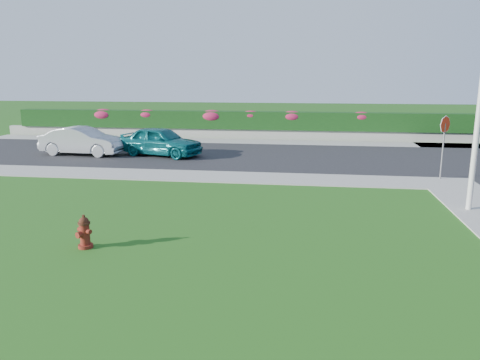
# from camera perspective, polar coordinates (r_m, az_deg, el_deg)

# --- Properties ---
(ground) EXTENTS (120.00, 120.00, 0.00)m
(ground) POSITION_cam_1_polar(r_m,az_deg,el_deg) (9.59, -3.02, -11.37)
(ground) COLOR black
(ground) RESTS_ON ground
(street_far) EXTENTS (26.00, 8.00, 0.04)m
(street_far) POSITION_cam_1_polar(r_m,az_deg,el_deg) (23.89, -8.41, 3.16)
(street_far) COLOR black
(street_far) RESTS_ON ground
(sidewalk_far) EXTENTS (24.00, 2.00, 0.04)m
(sidewalk_far) POSITION_cam_1_polar(r_m,az_deg,el_deg) (19.60, -15.32, 0.77)
(sidewalk_far) COLOR gray
(sidewalk_far) RESTS_ON ground
(curb_corner) EXTENTS (2.00, 2.00, 0.04)m
(curb_corner) POSITION_cam_1_polar(r_m,az_deg,el_deg) (18.78, 24.19, -0.41)
(curb_corner) COLOR gray
(curb_corner) RESTS_ON ground
(sidewalk_beyond) EXTENTS (34.00, 2.00, 0.04)m
(sidewalk_beyond) POSITION_cam_1_polar(r_m,az_deg,el_deg) (28.00, 2.40, 4.66)
(sidewalk_beyond) COLOR gray
(sidewalk_beyond) RESTS_ON ground
(retaining_wall) EXTENTS (34.00, 0.40, 0.60)m
(retaining_wall) POSITION_cam_1_polar(r_m,az_deg,el_deg) (29.44, 2.70, 5.60)
(retaining_wall) COLOR gray
(retaining_wall) RESTS_ON ground
(hedge) EXTENTS (32.00, 0.90, 1.10)m
(hedge) POSITION_cam_1_polar(r_m,az_deg,el_deg) (29.45, 2.73, 7.27)
(hedge) COLOR black
(hedge) RESTS_ON retaining_wall
(fire_hydrant) EXTENTS (0.41, 0.39, 0.79)m
(fire_hydrant) POSITION_cam_1_polar(r_m,az_deg,el_deg) (11.39, -18.44, -6.07)
(fire_hydrant) COLOR #4C120B
(fire_hydrant) RESTS_ON ground
(sedan_teal) EXTENTS (4.46, 2.79, 1.42)m
(sedan_teal) POSITION_cam_1_polar(r_m,az_deg,el_deg) (23.28, -9.64, 4.68)
(sedan_teal) COLOR #0C5A5F
(sedan_teal) RESTS_ON street_far
(sedan_silver) EXTENTS (4.25, 1.77, 1.37)m
(sedan_silver) POSITION_cam_1_polar(r_m,az_deg,el_deg) (24.49, -18.64, 4.53)
(sedan_silver) COLOR #A7ABAF
(sedan_silver) RESTS_ON street_far
(utility_pole) EXTENTS (0.16, 0.16, 5.55)m
(utility_pole) POSITION_cam_1_polar(r_m,az_deg,el_deg) (14.95, 27.09, 6.97)
(utility_pole) COLOR silver
(utility_pole) RESTS_ON ground
(stop_sign) EXTENTS (0.48, 0.48, 2.44)m
(stop_sign) POSITION_cam_1_polar(r_m,az_deg,el_deg) (19.18, 23.66, 5.30)
(stop_sign) COLOR slate
(stop_sign) RESTS_ON ground
(flower_clump_a) EXTENTS (1.47, 0.95, 0.74)m
(flower_clump_a) POSITION_cam_1_polar(r_m,az_deg,el_deg) (32.00, -16.30, 7.67)
(flower_clump_a) COLOR #BA1F58
(flower_clump_a) RESTS_ON hedge
(flower_clump_b) EXTENTS (1.27, 0.82, 0.64)m
(flower_clump_b) POSITION_cam_1_polar(r_m,az_deg,el_deg) (30.91, -11.25, 7.85)
(flower_clump_b) COLOR #BA1F58
(flower_clump_b) RESTS_ON hedge
(flower_clump_c) EXTENTS (1.51, 0.97, 0.76)m
(flower_clump_c) POSITION_cam_1_polar(r_m,az_deg,el_deg) (29.79, -3.44, 7.81)
(flower_clump_c) COLOR #BA1F58
(flower_clump_c) RESTS_ON hedge
(flower_clump_d) EXTENTS (1.17, 0.75, 0.58)m
(flower_clump_d) POSITION_cam_1_polar(r_m,az_deg,el_deg) (29.39, 1.31, 7.89)
(flower_clump_d) COLOR #BA1F58
(flower_clump_d) RESTS_ON hedge
(flower_clump_e) EXTENTS (1.35, 0.87, 0.68)m
(flower_clump_e) POSITION_cam_1_polar(r_m,az_deg,el_deg) (29.21, 6.35, 7.72)
(flower_clump_e) COLOR #BA1F58
(flower_clump_e) RESTS_ON hedge
(flower_clump_f) EXTENTS (1.23, 0.79, 0.62)m
(flower_clump_f) POSITION_cam_1_polar(r_m,az_deg,el_deg) (29.38, 14.55, 7.47)
(flower_clump_f) COLOR #BA1F58
(flower_clump_f) RESTS_ON hedge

